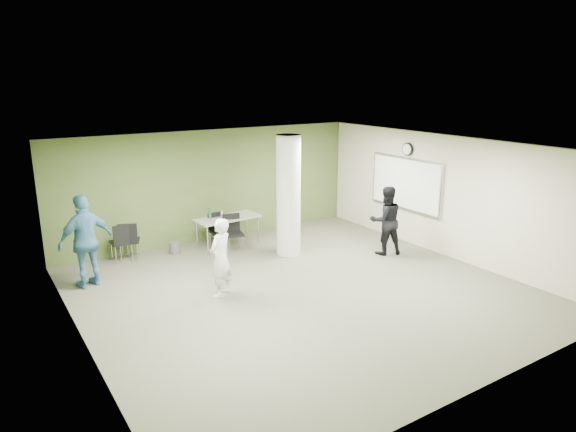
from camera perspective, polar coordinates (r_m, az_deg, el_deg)
floor at (r=10.14m, az=1.45°, el=-8.31°), size 8.00×8.00×0.00m
ceiling at (r=9.38m, az=1.56°, el=7.58°), size 8.00×8.00×0.00m
wall_back at (r=13.07m, az=-8.43°, el=3.36°), size 8.00×2.80×0.02m
wall_left at (r=8.21m, az=-22.33°, el=-4.75°), size 0.02×8.00×2.80m
wall_right_cream at (r=12.30m, az=17.10°, el=2.11°), size 0.02×8.00×2.80m
column at (r=11.82m, az=0.05°, el=2.27°), size 0.56×0.56×2.80m
whiteboard at (r=13.01m, az=12.91°, el=3.53°), size 0.05×2.30×1.30m
wall_clock at (r=12.87m, az=13.13°, el=7.24°), size 0.06×0.32×0.32m
folding_table at (r=12.57m, az=-6.79°, el=-0.36°), size 1.61×0.79×0.99m
wastebasket at (r=12.43m, az=-12.48°, el=-3.48°), size 0.24×0.24×0.28m
chair_back_left at (r=12.15m, az=-17.29°, el=-2.38°), size 0.57×0.57×0.89m
chair_back_right at (r=12.11m, az=-17.99°, el=-2.52°), size 0.44×0.44×0.88m
chair_table_left at (r=12.58m, az=-7.79°, el=-1.30°), size 0.46×0.46×0.87m
chair_table_right at (r=12.32m, az=-6.20°, el=-1.53°), size 0.53×0.53×0.89m
woman_white at (r=9.74m, az=-7.50°, el=-4.62°), size 0.66×0.59×1.52m
man_black at (r=12.16m, az=10.80°, el=-0.49°), size 0.95×0.84×1.62m
man_blue at (r=10.81m, az=-21.53°, el=-2.61°), size 1.17×0.70×1.87m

